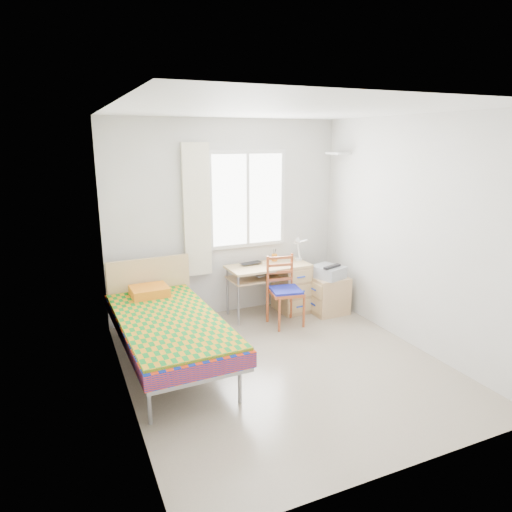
% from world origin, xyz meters
% --- Properties ---
extents(floor, '(3.50, 3.50, 0.00)m').
position_xyz_m(floor, '(0.00, 0.00, 0.00)').
color(floor, '#BCAD93').
rests_on(floor, ground).
extents(ceiling, '(3.50, 3.50, 0.00)m').
position_xyz_m(ceiling, '(0.00, 0.00, 2.60)').
color(ceiling, white).
rests_on(ceiling, wall_back).
extents(wall_back, '(3.20, 0.00, 3.20)m').
position_xyz_m(wall_back, '(0.00, 1.75, 1.30)').
color(wall_back, silver).
rests_on(wall_back, ground).
extents(wall_left, '(0.00, 3.50, 3.50)m').
position_xyz_m(wall_left, '(-1.60, 0.00, 1.30)').
color(wall_left, silver).
rests_on(wall_left, ground).
extents(wall_right, '(0.00, 3.50, 3.50)m').
position_xyz_m(wall_right, '(1.60, 0.00, 1.30)').
color(wall_right, silver).
rests_on(wall_right, ground).
extents(window, '(1.10, 0.04, 1.30)m').
position_xyz_m(window, '(0.30, 1.73, 1.55)').
color(window, white).
rests_on(window, wall_back).
extents(curtain, '(0.35, 0.05, 1.70)m').
position_xyz_m(curtain, '(-0.42, 1.68, 1.45)').
color(curtain, white).
rests_on(curtain, wall_back).
extents(floating_shelf, '(0.20, 0.32, 0.03)m').
position_xyz_m(floating_shelf, '(1.49, 1.40, 2.15)').
color(floating_shelf, white).
rests_on(floating_shelf, wall_right).
extents(bed, '(1.07, 2.18, 0.93)m').
position_xyz_m(bed, '(-1.10, 0.58, 0.45)').
color(bed, '#95979D').
rests_on(bed, floor).
extents(desk, '(1.13, 0.54, 0.70)m').
position_xyz_m(desk, '(0.76, 1.42, 0.38)').
color(desk, '#DAB572').
rests_on(desk, floor).
extents(chair, '(0.45, 0.45, 0.90)m').
position_xyz_m(chair, '(0.52, 1.04, 0.51)').
color(chair, '#A1431F').
rests_on(chair, floor).
extents(cabinet, '(0.48, 0.43, 0.51)m').
position_xyz_m(cabinet, '(1.25, 1.12, 0.26)').
color(cabinet, tan).
rests_on(cabinet, floor).
extents(printer, '(0.44, 0.47, 0.17)m').
position_xyz_m(printer, '(1.23, 1.12, 0.60)').
color(printer, '#92959A').
rests_on(printer, cabinet).
extents(laptop, '(0.34, 0.25, 0.02)m').
position_xyz_m(laptop, '(0.28, 1.50, 0.71)').
color(laptop, black).
rests_on(laptop, desk).
extents(pen_cup, '(0.08, 0.08, 0.10)m').
position_xyz_m(pen_cup, '(0.64, 1.58, 0.74)').
color(pen_cup, orange).
rests_on(pen_cup, desk).
extents(task_lamp, '(0.21, 0.31, 0.37)m').
position_xyz_m(task_lamp, '(0.90, 1.37, 0.93)').
color(task_lamp, white).
rests_on(task_lamp, desk).
extents(book, '(0.22, 0.26, 0.02)m').
position_xyz_m(book, '(0.23, 1.38, 0.59)').
color(book, gray).
rests_on(book, desk).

